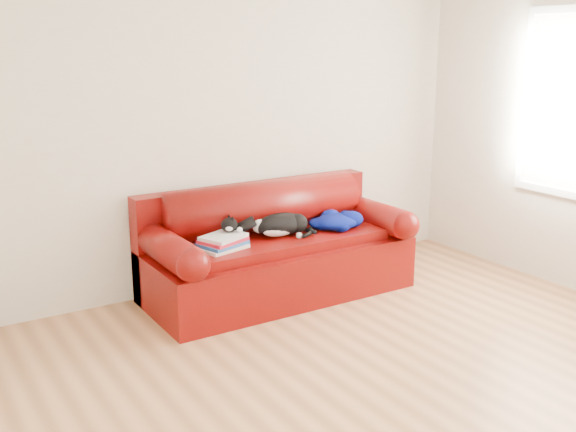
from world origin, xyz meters
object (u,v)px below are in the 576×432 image
Objects in this scene: book_stack at (223,242)px; cat at (280,225)px; sofa_base at (278,266)px; blanket at (337,221)px.

book_stack is 0.53m from cat.
blanket is at bearing -9.03° from sofa_base.
sofa_base is at bearing 95.65° from cat.
book_stack is at bearing -179.15° from blanket.
cat is at bearing 175.34° from blanket.
cat is at bearing 6.21° from book_stack.
cat is 1.24× the size of blanket.
blanket is (1.05, 0.02, 0.01)m from book_stack.
sofa_base is 4.42× the size of blanket.
blanket is (0.51, -0.08, 0.32)m from sofa_base.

